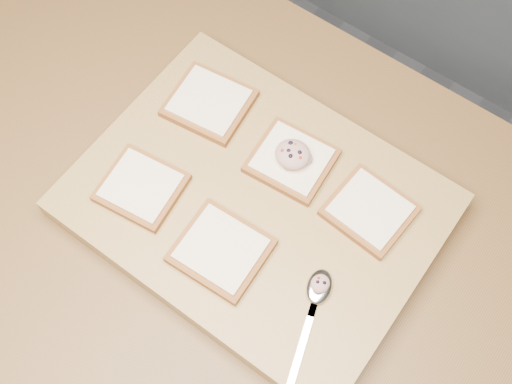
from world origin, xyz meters
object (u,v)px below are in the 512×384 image
(tuna_salad_dollop, at_px, (293,154))
(spoon, at_px, (317,295))
(bread_far_center, at_px, (292,160))
(cutting_board, at_px, (256,205))

(tuna_salad_dollop, relative_size, spoon, 0.31)
(bread_far_center, bearing_deg, spoon, -45.91)
(bread_far_center, height_order, tuna_salad_dollop, tuna_salad_dollop)
(tuna_salad_dollop, height_order, spoon, tuna_salad_dollop)
(cutting_board, distance_m, tuna_salad_dollop, 0.10)
(cutting_board, height_order, spoon, spoon)
(cutting_board, distance_m, spoon, 0.17)
(bread_far_center, bearing_deg, cutting_board, -95.39)
(bread_far_center, height_order, spoon, bread_far_center)
(tuna_salad_dollop, distance_m, spoon, 0.21)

